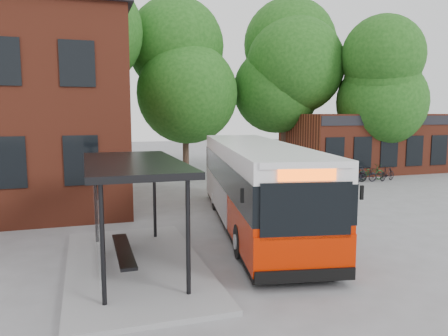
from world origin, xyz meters
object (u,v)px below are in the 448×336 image
object	(u,v)px
bicycle_4	(365,175)
bicycle_7	(387,173)
bicycle_6	(371,172)
bus_shelter	(134,214)
city_bus	(255,185)
bicycle_0	(312,175)
bicycle_3	(354,174)
bicycle_5	(359,174)
bicycle_2	(330,175)
bicycle_1	(326,176)

from	to	relation	value
bicycle_4	bicycle_7	bearing A→B (deg)	-91.03
bicycle_6	bicycle_7	distance (m)	0.93
bus_shelter	city_bus	world-z (taller)	city_bus
bicycle_0	bicycle_3	xyz separation A→B (m)	(2.56, -0.47, -0.01)
city_bus	bicycle_5	xyz separation A→B (m)	(9.86, 7.76, -1.05)
bicycle_4	bicycle_7	distance (m)	1.60
city_bus	bicycle_2	distance (m)	11.38
bicycle_1	city_bus	bearing A→B (deg)	146.12
bicycle_0	bicycle_5	bearing A→B (deg)	-120.52
bicycle_0	bicycle_2	size ratio (longest dim) A/B	1.10
city_bus	bicycle_7	size ratio (longest dim) A/B	7.99
bus_shelter	city_bus	distance (m)	5.50
bicycle_2	bicycle_4	world-z (taller)	bicycle_4
bicycle_2	bicycle_4	size ratio (longest dim) A/B	0.98
city_bus	bicycle_2	xyz separation A→B (m)	(8.01, 8.02, -1.09)
bicycle_7	city_bus	bearing A→B (deg)	102.09
bicycle_6	bicycle_7	xyz separation A→B (m)	(0.73, -0.57, -0.03)
bicycle_0	bicycle_1	world-z (taller)	bicycle_1
bicycle_0	bicycle_4	size ratio (longest dim) A/B	1.07
bicycle_6	bus_shelter	bearing A→B (deg)	124.67
bicycle_7	bicycle_6	bearing A→B (deg)	31.24
bicycle_5	bicycle_0	bearing A→B (deg)	61.36
bicycle_0	bicycle_5	world-z (taller)	bicycle_5
bicycle_0	bicycle_7	bearing A→B (deg)	-121.87
bus_shelter	bicycle_0	xyz separation A→B (m)	(11.47, 11.14, -0.99)
bicycle_7	bus_shelter	bearing A→B (deg)	102.19
bicycle_2	city_bus	bearing A→B (deg)	128.66
city_bus	bicycle_3	size ratio (longest dim) A/B	8.01
bus_shelter	bicycle_1	world-z (taller)	bus_shelter
bicycle_1	bus_shelter	bearing A→B (deg)	142.02
bicycle_1	bicycle_6	xyz separation A→B (m)	(3.63, 0.84, -0.07)
bicycle_0	bicycle_7	world-z (taller)	bicycle_0
bicycle_0	bicycle_6	bearing A→B (deg)	-115.30
bicycle_3	bicycle_7	bearing A→B (deg)	-71.40
city_bus	bicycle_6	world-z (taller)	city_bus
city_bus	bicycle_2	bearing A→B (deg)	55.54
bicycle_1	bicycle_5	distance (m)	2.70
bicycle_5	bicycle_6	size ratio (longest dim) A/B	0.85
city_bus	bicycle_3	world-z (taller)	city_bus
bicycle_6	bicycle_4	bearing A→B (deg)	124.44
bicycle_0	bicycle_3	size ratio (longest dim) A/B	1.18
bicycle_1	bicycle_7	xyz separation A→B (m)	(4.36, 0.27, -0.09)
bicycle_5	city_bus	bearing A→B (deg)	106.81
bicycle_6	bicycle_7	size ratio (longest dim) A/B	1.21
bus_shelter	bicycle_4	size ratio (longest dim) A/B	4.30
city_bus	bicycle_5	world-z (taller)	city_bus
city_bus	bicycle_6	bearing A→B (deg)	46.89
bicycle_3	bicycle_7	world-z (taller)	bicycle_7
bicycle_5	bicycle_6	bearing A→B (deg)	-97.82
city_bus	bicycle_3	bearing A→B (deg)	49.65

